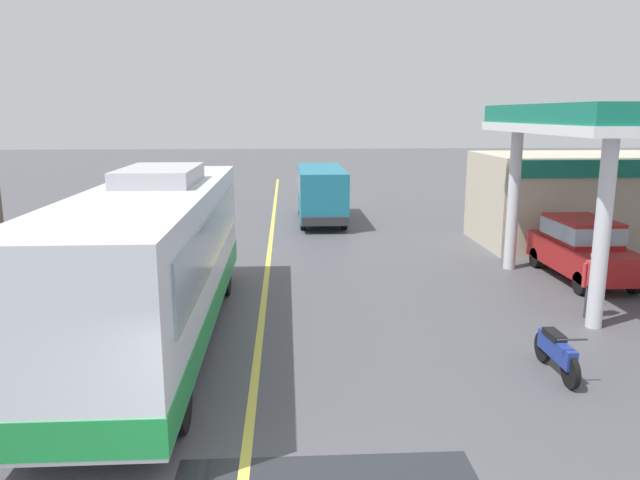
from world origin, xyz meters
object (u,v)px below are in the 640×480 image
at_px(coach_bus_main, 155,264).
at_px(motorcycle_parked_forecourt, 556,351).
at_px(pedestrian_near_pump, 593,281).
at_px(car_at_pump, 582,246).
at_px(minibus_opposing_lane, 321,190).

xyz_separation_m(coach_bus_main, motorcycle_parked_forecourt, (7.89, -2.18, -1.28)).
bearing_deg(pedestrian_near_pump, coach_bus_main, -174.92).
distance_m(coach_bus_main, motorcycle_parked_forecourt, 8.29).
height_order(car_at_pump, motorcycle_parked_forecourt, car_at_pump).
distance_m(minibus_opposing_lane, motorcycle_parked_forecourt, 17.12).
distance_m(motorcycle_parked_forecourt, pedestrian_near_pump, 3.85).
bearing_deg(minibus_opposing_lane, motorcycle_parked_forecourt, -78.18).
bearing_deg(motorcycle_parked_forecourt, pedestrian_near_pump, 53.81).
xyz_separation_m(coach_bus_main, pedestrian_near_pump, (10.15, 0.90, -0.79)).
distance_m(car_at_pump, minibus_opposing_lane, 12.48).
bearing_deg(car_at_pump, minibus_opposing_lane, 125.17).
xyz_separation_m(coach_bus_main, car_at_pump, (11.58, 4.36, -0.71)).
xyz_separation_m(car_at_pump, motorcycle_parked_forecourt, (-3.68, -6.53, -0.57)).
xyz_separation_m(minibus_opposing_lane, motorcycle_parked_forecourt, (3.50, -16.73, -1.03)).
bearing_deg(car_at_pump, motorcycle_parked_forecourt, -119.41).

